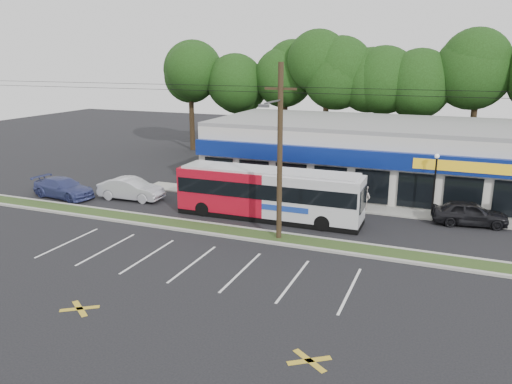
{
  "coord_description": "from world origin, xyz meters",
  "views": [
    {
      "loc": [
        11.96,
        -24.82,
        10.17
      ],
      "look_at": [
        -0.04,
        5.0,
        1.55
      ],
      "focal_mm": 35.0,
      "sensor_mm": 36.0,
      "label": 1
    }
  ],
  "objects_px": {
    "utility_pole": "(277,147)",
    "car_silver": "(131,189)",
    "metrobus": "(269,193)",
    "pedestrian_a": "(350,204)",
    "lamp_post": "(435,178)",
    "car_blue": "(64,188)",
    "pedestrian_b": "(365,198)",
    "car_dark": "(470,213)"
  },
  "relations": [
    {
      "from": "utility_pole",
      "to": "pedestrian_b",
      "type": "relative_size",
      "value": 27.79
    },
    {
      "from": "metrobus",
      "to": "car_silver",
      "type": "relative_size",
      "value": 2.49
    },
    {
      "from": "car_blue",
      "to": "pedestrian_b",
      "type": "height_order",
      "value": "pedestrian_b"
    },
    {
      "from": "car_silver",
      "to": "pedestrian_a",
      "type": "height_order",
      "value": "pedestrian_a"
    },
    {
      "from": "pedestrian_b",
      "to": "metrobus",
      "type": "bearing_deg",
      "value": 59.57
    },
    {
      "from": "lamp_post",
      "to": "car_blue",
      "type": "height_order",
      "value": "lamp_post"
    },
    {
      "from": "metrobus",
      "to": "pedestrian_a",
      "type": "distance_m",
      "value": 5.45
    },
    {
      "from": "car_silver",
      "to": "pedestrian_b",
      "type": "relative_size",
      "value": 2.73
    },
    {
      "from": "metrobus",
      "to": "pedestrian_a",
      "type": "relative_size",
      "value": 6.62
    },
    {
      "from": "car_dark",
      "to": "car_silver",
      "type": "xyz_separation_m",
      "value": [
        -23.29,
        -3.04,
        0.04
      ]
    },
    {
      "from": "metrobus",
      "to": "car_blue",
      "type": "bearing_deg",
      "value": -177.03
    },
    {
      "from": "pedestrian_a",
      "to": "lamp_post",
      "type": "bearing_deg",
      "value": -164.76
    },
    {
      "from": "utility_pole",
      "to": "car_silver",
      "type": "distance_m",
      "value": 14.22
    },
    {
      "from": "lamp_post",
      "to": "car_blue",
      "type": "relative_size",
      "value": 0.83
    },
    {
      "from": "lamp_post",
      "to": "car_blue",
      "type": "distance_m",
      "value": 26.69
    },
    {
      "from": "lamp_post",
      "to": "car_silver",
      "type": "distance_m",
      "value": 21.45
    },
    {
      "from": "lamp_post",
      "to": "pedestrian_a",
      "type": "height_order",
      "value": "lamp_post"
    },
    {
      "from": "metrobus",
      "to": "car_silver",
      "type": "bearing_deg",
      "value": 177.27
    },
    {
      "from": "lamp_post",
      "to": "car_silver",
      "type": "relative_size",
      "value": 0.86
    },
    {
      "from": "car_silver",
      "to": "pedestrian_a",
      "type": "xyz_separation_m",
      "value": [
        16.01,
        1.75,
        0.11
      ]
    },
    {
      "from": "metrobus",
      "to": "car_silver",
      "type": "distance_m",
      "value": 11.12
    },
    {
      "from": "pedestrian_b",
      "to": "pedestrian_a",
      "type": "bearing_deg",
      "value": 95.4
    },
    {
      "from": "pedestrian_a",
      "to": "pedestrian_b",
      "type": "bearing_deg",
      "value": -116.23
    },
    {
      "from": "car_silver",
      "to": "car_blue",
      "type": "xyz_separation_m",
      "value": [
        -5.08,
        -1.42,
        -0.07
      ]
    },
    {
      "from": "car_dark",
      "to": "car_silver",
      "type": "relative_size",
      "value": 0.92
    },
    {
      "from": "car_silver",
      "to": "car_dark",
      "type": "bearing_deg",
      "value": -85.74
    },
    {
      "from": "metrobus",
      "to": "utility_pole",
      "type": "bearing_deg",
      "value": -64.18
    },
    {
      "from": "pedestrian_b",
      "to": "utility_pole",
      "type": "bearing_deg",
      "value": 87.29
    },
    {
      "from": "metrobus",
      "to": "car_blue",
      "type": "xyz_separation_m",
      "value": [
        -16.15,
        -1.0,
        -1.0
      ]
    },
    {
      "from": "car_silver",
      "to": "pedestrian_b",
      "type": "height_order",
      "value": "pedestrian_b"
    },
    {
      "from": "metrobus",
      "to": "pedestrian_b",
      "type": "distance_m",
      "value": 6.89
    },
    {
      "from": "lamp_post",
      "to": "car_silver",
      "type": "bearing_deg",
      "value": -169.53
    },
    {
      "from": "car_blue",
      "to": "pedestrian_a",
      "type": "relative_size",
      "value": 2.76
    },
    {
      "from": "metrobus",
      "to": "car_silver",
      "type": "height_order",
      "value": "metrobus"
    },
    {
      "from": "utility_pole",
      "to": "pedestrian_a",
      "type": "bearing_deg",
      "value": 61.14
    },
    {
      "from": "car_dark",
      "to": "pedestrian_a",
      "type": "height_order",
      "value": "pedestrian_a"
    },
    {
      "from": "utility_pole",
      "to": "pedestrian_b",
      "type": "distance_m",
      "value": 9.59
    },
    {
      "from": "car_dark",
      "to": "pedestrian_a",
      "type": "bearing_deg",
      "value": 91.76
    },
    {
      "from": "car_dark",
      "to": "pedestrian_a",
      "type": "distance_m",
      "value": 7.4
    },
    {
      "from": "utility_pole",
      "to": "car_silver",
      "type": "relative_size",
      "value": 10.17
    },
    {
      "from": "car_silver",
      "to": "pedestrian_a",
      "type": "distance_m",
      "value": 16.11
    },
    {
      "from": "car_silver",
      "to": "metrobus",
      "type": "bearing_deg",
      "value": -95.34
    }
  ]
}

